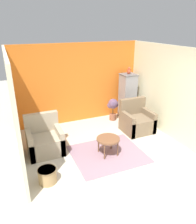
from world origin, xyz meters
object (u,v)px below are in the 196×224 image
potted_plant (113,106)px  armchair_left (45,141)px  wicker_basket (47,175)px  coffee_table (108,140)px  parrot (129,71)px  armchair_right (137,121)px  birdcage (127,96)px

potted_plant → armchair_left: bearing=-156.0°
wicker_basket → coffee_table: bearing=15.8°
armchair_left → parrot: bearing=20.5°
armchair_right → birdcage: bearing=75.3°
birdcage → parrot: parrot is taller
wicker_basket → armchair_right: bearing=23.4°
coffee_table → armchair_right: bearing=31.4°
parrot → potted_plant: size_ratio=0.33×
coffee_table → parrot: 2.74m
armchair_left → armchair_right: (2.73, 0.08, 0.00)m
armchair_right → wicker_basket: 3.18m
coffee_table → parrot: parrot is taller
armchair_left → wicker_basket: 1.20m
armchair_right → parrot: bearing=75.3°
armchair_left → potted_plant: bearing=24.0°
coffee_table → wicker_basket: size_ratio=1.49×
potted_plant → armchair_right: bearing=-74.1°
coffee_table → parrot: bearing=49.1°
potted_plant → wicker_basket: (-2.63, -2.26, -0.31)m
coffee_table → potted_plant: (1.05, 1.82, 0.09)m
parrot → birdcage: bearing=-90.0°
potted_plant → parrot: bearing=3.7°
coffee_table → potted_plant: 2.10m
parrot → potted_plant: bearing=-176.3°
coffee_table → armchair_right: size_ratio=0.60×
parrot → wicker_basket: size_ratio=0.63×
parrot → wicker_basket: bearing=-144.2°
birdcage → wicker_basket: (-3.19, -2.30, -0.58)m
coffee_table → armchair_left: bearing=152.4°
armchair_left → parrot: (3.01, 1.12, 1.30)m
armchair_left → coffee_table: bearing=-27.6°
coffee_table → wicker_basket: 1.65m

